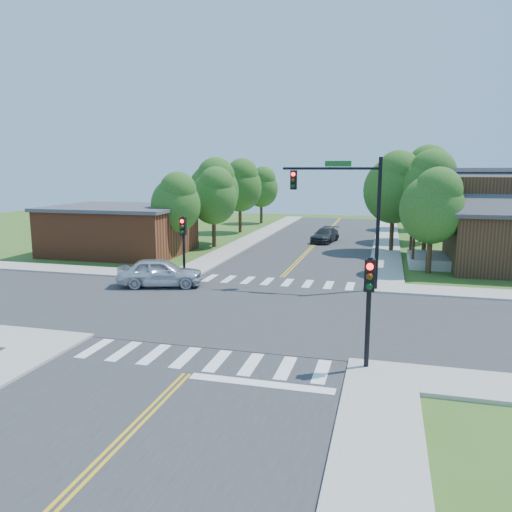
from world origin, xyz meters
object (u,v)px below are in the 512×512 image
(signal_pole_se, at_px, (369,292))
(signal_pole_nw, at_px, (183,236))
(signal_mast_ne, at_px, (347,201))
(car_silver, at_px, (161,273))
(car_dgrey, at_px, (325,236))

(signal_pole_se, bearing_deg, signal_pole_nw, 135.00)
(signal_mast_ne, bearing_deg, signal_pole_nw, -179.93)
(signal_mast_ne, relative_size, signal_pole_se, 1.89)
(car_silver, relative_size, car_dgrey, 1.11)
(signal_pole_se, distance_m, car_dgrey, 29.10)
(signal_pole_se, xyz_separation_m, car_silver, (-11.75, 9.12, -1.86))
(signal_pole_se, relative_size, car_silver, 0.75)
(signal_mast_ne, bearing_deg, car_silver, -168.27)
(signal_pole_se, bearing_deg, signal_mast_ne, 98.56)
(car_silver, bearing_deg, signal_pole_nw, -30.12)
(signal_pole_nw, distance_m, car_silver, 2.84)
(signal_mast_ne, relative_size, car_silver, 1.42)
(signal_pole_nw, distance_m, car_dgrey, 18.63)
(signal_pole_se, relative_size, signal_pole_nw, 1.00)
(signal_mast_ne, xyz_separation_m, signal_pole_nw, (-9.51, -0.01, -2.19))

